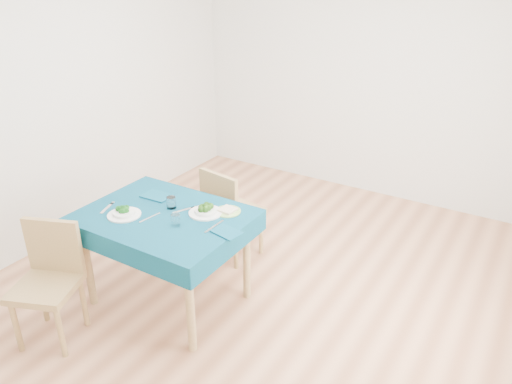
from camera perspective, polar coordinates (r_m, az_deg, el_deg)
The scene contains 16 objects.
room_shell at distance 3.56m, azimuth -0.00°, elevation 7.26°, with size 4.02×4.52×2.73m.
table at distance 3.87m, azimuth -10.06°, elevation -7.51°, with size 1.19×0.90×0.76m, color #073C53.
chair_near at distance 3.67m, azimuth -23.14°, elevation -9.06°, with size 0.40×0.44×1.00m, color #9E7E4A.
chair_far at distance 4.34m, azimuth -2.50°, elevation -1.22°, with size 0.41×0.45×1.03m, color #9E7E4A.
bowl_near at distance 3.71m, azimuth -14.87°, elevation -2.12°, with size 0.24×0.24×0.07m, color white, non-canonical shape.
bowl_far at distance 3.63m, azimuth -5.81°, elevation -1.94°, with size 0.25×0.25×0.07m, color white, non-canonical shape.
fork_near at distance 3.87m, azimuth -16.67°, elevation -1.77°, with size 0.02×0.18×0.00m, color silver.
knife_near at distance 3.65m, azimuth -12.05°, elevation -2.88°, with size 0.01×0.19×0.00m, color silver.
fork_far at distance 3.72m, azimuth -8.26°, elevation -2.06°, with size 0.02×0.18×0.00m, color silver.
knife_far at distance 3.47m, azimuth -4.81°, elevation -3.95°, with size 0.02×0.21×0.00m, color silver.
napkin_near at distance 3.96m, azimuth -11.28°, elevation -0.44°, with size 0.22×0.15×0.01m, color navy.
napkin_far at distance 3.39m, azimuth -3.35°, elevation -4.62°, with size 0.20×0.14×0.01m, color navy.
tumbler_center at distance 3.74m, azimuth -9.65°, elevation -1.20°, with size 0.07×0.07×0.09m, color white.
tumbler_side at distance 3.51m, azimuth -9.18°, elevation -3.16°, with size 0.06×0.06×0.08m, color white.
side_plate at distance 3.66m, azimuth -3.25°, elevation -2.22°, with size 0.19×0.19×0.01m, color #99C661.
bread_slice at distance 3.65m, azimuth -3.26°, elevation -2.04°, with size 0.11×0.11×0.02m, color beige.
Camera 1 is at (1.77, -2.89, 2.45)m, focal length 35.00 mm.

